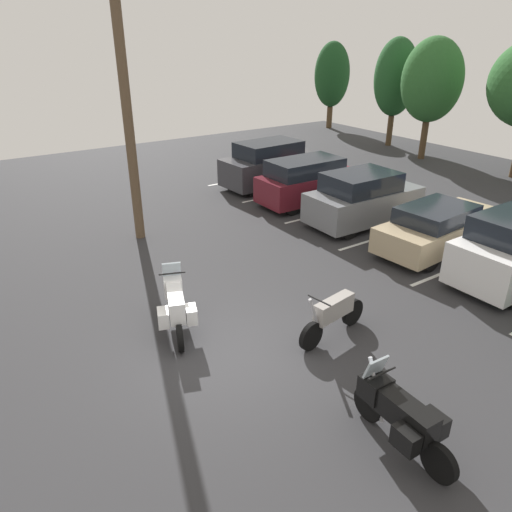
{
  "coord_description": "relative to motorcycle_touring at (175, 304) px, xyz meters",
  "views": [
    {
      "loc": [
        7.49,
        -4.32,
        6.34
      ],
      "look_at": [
        -2.08,
        2.12,
        1.0
      ],
      "focal_mm": 33.92,
      "sensor_mm": 36.0,
      "label": 1
    }
  ],
  "objects": [
    {
      "name": "tree_rear",
      "position": [
        -17.91,
        20.72,
        2.98
      ],
      "size": [
        2.45,
        2.45,
        5.84
      ],
      "color": "#4C3823",
      "rests_on": "ground"
    },
    {
      "name": "tree_center_right",
      "position": [
        -7.9,
        18.58,
        3.42
      ],
      "size": [
        3.13,
        3.13,
        6.22
      ],
      "color": "#4C3823",
      "rests_on": "ground"
    },
    {
      "name": "car_grey",
      "position": [
        -2.53,
        8.56,
        0.27
      ],
      "size": [
        1.98,
        4.26,
        1.92
      ],
      "color": "slate",
      "rests_on": "ground"
    },
    {
      "name": "motorcycle_second",
      "position": [
        2.29,
        2.79,
        -0.09
      ],
      "size": [
        0.62,
        2.13,
        1.31
      ],
      "color": "black",
      "rests_on": "ground"
    },
    {
      "name": "utility_pole",
      "position": [
        -5.82,
        1.4,
        3.8
      ],
      "size": [
        1.32,
        1.4,
        8.69
      ],
      "color": "brown",
      "rests_on": "ground"
    },
    {
      "name": "tree_center_left",
      "position": [
        -11.31,
        19.72,
        3.28
      ],
      "size": [
        2.51,
        2.51,
        6.17
      ],
      "color": "#4C3823",
      "rests_on": "ground"
    },
    {
      "name": "car_maroon",
      "position": [
        -5.41,
        8.42,
        0.27
      ],
      "size": [
        1.78,
        4.32,
        1.85
      ],
      "color": "maroon",
      "rests_on": "ground"
    },
    {
      "name": "motorcycle_third",
      "position": [
        5.28,
        1.55,
        -0.02
      ],
      "size": [
        2.18,
        0.92,
        1.37
      ],
      "color": "black",
      "rests_on": "ground"
    },
    {
      "name": "parking_stripes",
      "position": [
        0.25,
        8.71,
        -0.66
      ],
      "size": [
        20.34,
        4.91,
        0.01
      ],
      "color": "silver",
      "rests_on": "ground"
    },
    {
      "name": "ground",
      "position": [
        1.55,
        0.48,
        -0.71
      ],
      "size": [
        44.0,
        44.0,
        0.1
      ],
      "primitive_type": "cube",
      "color": "#2D2D30"
    },
    {
      "name": "motorcycle_touring",
      "position": [
        0.0,
        0.0,
        0.0
      ],
      "size": [
        2.1,
        1.13,
        1.43
      ],
      "color": "black",
      "rests_on": "ground"
    },
    {
      "name": "car_tan",
      "position": [
        0.47,
        8.94,
        0.09
      ],
      "size": [
        2.14,
        4.94,
        1.51
      ],
      "color": "tan",
      "rests_on": "ground"
    },
    {
      "name": "car_charcoal",
      "position": [
        -8.28,
        8.58,
        0.32
      ],
      "size": [
        2.13,
        4.57,
        2.01
      ],
      "color": "#38383D",
      "rests_on": "ground"
    }
  ]
}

